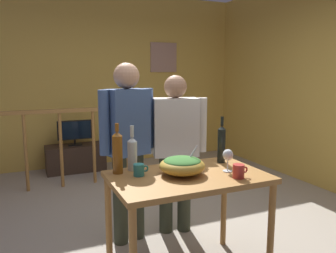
# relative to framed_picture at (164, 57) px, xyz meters

# --- Properties ---
(ground_plane) EXTENTS (7.58, 7.58, 0.00)m
(ground_plane) POSITION_rel_framed_picture_xyz_m (-1.08, -2.86, -1.81)
(ground_plane) COLOR #9E9384
(back_wall) EXTENTS (4.83, 0.10, 2.85)m
(back_wall) POSITION_rel_framed_picture_xyz_m (-1.08, 0.06, -0.39)
(back_wall) COLOR gold
(back_wall) RESTS_ON ground_plane
(side_wall_right) EXTENTS (0.10, 4.37, 2.85)m
(side_wall_right) POSITION_rel_framed_picture_xyz_m (1.33, -1.98, -0.39)
(side_wall_right) COLOR gold
(side_wall_right) RESTS_ON ground_plane
(framed_picture) EXTENTS (0.50, 0.03, 0.52)m
(framed_picture) POSITION_rel_framed_picture_xyz_m (0.00, 0.00, 0.00)
(framed_picture) COLOR tan
(stair_railing) EXTENTS (2.29, 0.10, 1.12)m
(stair_railing) POSITION_rel_framed_picture_xyz_m (-1.74, -0.99, -1.15)
(stair_railing) COLOR #9E6B33
(stair_railing) RESTS_ON ground_plane
(tv_console) EXTENTS (0.90, 0.40, 0.42)m
(tv_console) POSITION_rel_framed_picture_xyz_m (-1.64, -0.29, -1.61)
(tv_console) COLOR #38281E
(tv_console) RESTS_ON ground_plane
(flat_screen_tv) EXTENTS (0.52, 0.12, 0.40)m
(flat_screen_tv) POSITION_rel_framed_picture_xyz_m (-1.64, -0.32, -1.16)
(flat_screen_tv) COLOR black
(flat_screen_tv) RESTS_ON tv_console
(serving_table) EXTENTS (1.13, 0.70, 0.81)m
(serving_table) POSITION_rel_framed_picture_xyz_m (-1.29, -3.51, -1.10)
(serving_table) COLOR #9E6B33
(serving_table) RESTS_ON ground_plane
(salad_bowl) EXTENTS (0.33, 0.33, 0.21)m
(salad_bowl) POSITION_rel_framed_picture_xyz_m (-1.33, -3.48, -0.93)
(salad_bowl) COLOR gold
(salad_bowl) RESTS_ON serving_table
(wine_glass) EXTENTS (0.08, 0.08, 0.17)m
(wine_glass) POSITION_rel_framed_picture_xyz_m (-0.98, -3.56, -0.88)
(wine_glass) COLOR silver
(wine_glass) RESTS_ON serving_table
(wine_bottle_dark) EXTENTS (0.07, 0.07, 0.38)m
(wine_bottle_dark) POSITION_rel_framed_picture_xyz_m (-0.88, -3.32, -0.84)
(wine_bottle_dark) COLOR black
(wine_bottle_dark) RESTS_ON serving_table
(wine_bottle_clear) EXTENTS (0.07, 0.07, 0.34)m
(wine_bottle_clear) POSITION_rel_framed_picture_xyz_m (-1.62, -3.23, -0.86)
(wine_bottle_clear) COLOR silver
(wine_bottle_clear) RESTS_ON serving_table
(wine_bottle_amber) EXTENTS (0.08, 0.08, 0.37)m
(wine_bottle_amber) POSITION_rel_framed_picture_xyz_m (-1.75, -3.27, -0.84)
(wine_bottle_amber) COLOR brown
(wine_bottle_amber) RESTS_ON serving_table
(mug_red) EXTENTS (0.12, 0.08, 0.10)m
(mug_red) POSITION_rel_framed_picture_xyz_m (-1.00, -3.72, -0.95)
(mug_red) COLOR #B7332D
(mug_red) RESTS_ON serving_table
(mug_teal) EXTENTS (0.11, 0.08, 0.09)m
(mug_teal) POSITION_rel_framed_picture_xyz_m (-1.62, -3.39, -0.96)
(mug_teal) COLOR teal
(mug_teal) RESTS_ON serving_table
(person_standing_left) EXTENTS (0.53, 0.30, 1.63)m
(person_standing_left) POSITION_rel_framed_picture_xyz_m (-1.52, -2.78, -0.86)
(person_standing_left) COLOR #2D3323
(person_standing_left) RESTS_ON ground_plane
(person_standing_right) EXTENTS (0.59, 0.32, 1.53)m
(person_standing_right) POSITION_rel_framed_picture_xyz_m (-1.05, -2.78, -0.91)
(person_standing_right) COLOR #2D3323
(person_standing_right) RESTS_ON ground_plane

